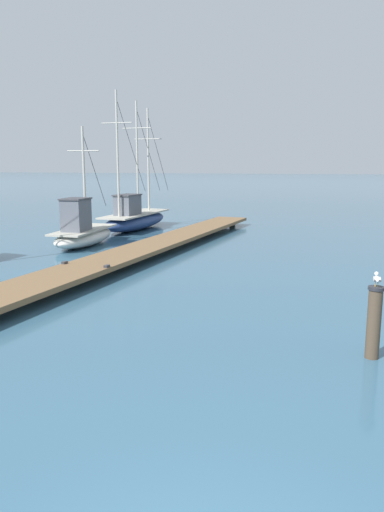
{
  "coord_description": "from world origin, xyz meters",
  "views": [
    {
      "loc": [
        0.96,
        -3.21,
        3.65
      ],
      "look_at": [
        -2.62,
        8.32,
        1.4
      ],
      "focal_mm": 34.55,
      "sensor_mm": 36.0,
      "label": 1
    }
  ],
  "objects_px": {
    "fishing_boat_2": "(135,218)",
    "mooring_piling": "(374,321)",
    "perched_seagull": "(377,279)",
    "fishing_boat_0": "(83,232)"
  },
  "relations": [
    {
      "from": "mooring_piling",
      "to": "perched_seagull",
      "type": "distance_m",
      "value": 0.81
    },
    {
      "from": "fishing_boat_2",
      "to": "perched_seagull",
      "type": "bearing_deg",
      "value": -53.31
    },
    {
      "from": "perched_seagull",
      "to": "fishing_boat_0",
      "type": "bearing_deg",
      "value": 139.71
    },
    {
      "from": "fishing_boat_2",
      "to": "perched_seagull",
      "type": "height_order",
      "value": "fishing_boat_2"
    },
    {
      "from": "fishing_boat_2",
      "to": "mooring_piling",
      "type": "relative_size",
      "value": 6.01
    },
    {
      "from": "perched_seagull",
      "to": "fishing_boat_2",
      "type": "bearing_deg",
      "value": 126.69
    },
    {
      "from": "fishing_boat_2",
      "to": "perched_seagull",
      "type": "xyz_separation_m",
      "value": [
        12.0,
        -16.1,
        0.88
      ]
    },
    {
      "from": "mooring_piling",
      "to": "fishing_boat_0",
      "type": "bearing_deg",
      "value": 139.72
    },
    {
      "from": "fishing_boat_2",
      "to": "mooring_piling",
      "type": "xyz_separation_m",
      "value": [
        12.0,
        -16.1,
        0.07
      ]
    },
    {
      "from": "fishing_boat_2",
      "to": "fishing_boat_0",
      "type": "bearing_deg",
      "value": -89.62
    }
  ]
}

